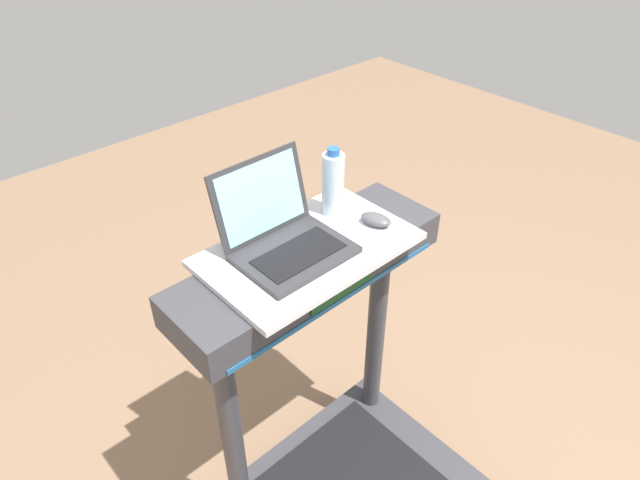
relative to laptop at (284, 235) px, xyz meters
The scene contains 4 objects.
desk_board 0.09m from the laptop, 32.75° to the right, with size 0.62×0.39×0.02m, color silver.
laptop is the anchor object (origin of this frame).
computer_mouse 0.31m from the laptop, 17.76° to the right, with size 0.06×0.10×0.03m, color #4C4C51.
water_bottle 0.25m from the laptop, 11.39° to the left, with size 0.07×0.07×0.22m.
Camera 1 is at (-0.89, -0.32, 2.15)m, focal length 32.18 mm.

